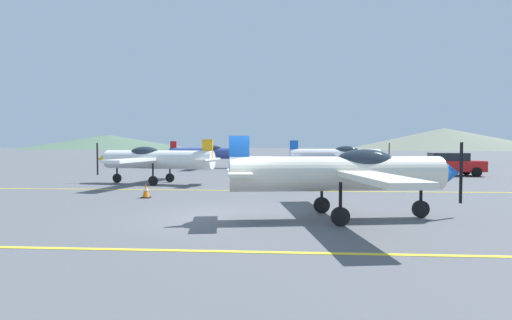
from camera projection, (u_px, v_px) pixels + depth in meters
name	position (u px, v px, depth m)	size (l,w,h in m)	color
ground_plane	(229.00, 217.00, 12.51)	(400.00, 400.00, 0.00)	#54565B
apron_line_near	(203.00, 251.00, 8.53)	(80.00, 0.16, 0.01)	yellow
apron_line_far	(249.00, 191.00, 19.51)	(80.00, 0.16, 0.01)	yellow
airplane_near	(346.00, 172.00, 12.16)	(7.31, 8.37, 2.50)	silver
airplane_mid	(154.00, 159.00, 22.87)	(7.31, 8.37, 2.50)	white
airplane_far	(338.00, 156.00, 29.08)	(7.27, 8.36, 2.50)	silver
airplane_back	(207.00, 153.00, 37.70)	(7.24, 8.34, 2.50)	#33478C
car_sedan	(450.00, 164.00, 28.65)	(4.38, 2.18, 1.62)	red
traffic_cone_front	(146.00, 191.00, 16.91)	(0.36, 0.36, 0.59)	black
hill_left	(108.00, 142.00, 172.07)	(71.27, 71.27, 6.01)	#4C6651
hill_centerleft	(444.00, 139.00, 156.87)	(74.67, 74.67, 8.28)	slate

